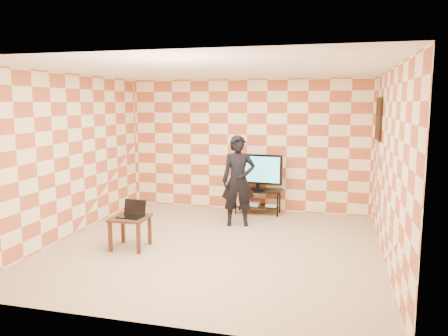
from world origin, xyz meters
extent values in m
plane|color=#C5AC8B|center=(0.00, 0.00, 0.00)|extent=(5.00, 5.00, 0.00)
cube|color=#FDEFB9|center=(0.00, 2.50, 1.35)|extent=(5.00, 0.02, 2.70)
cube|color=#FDEFB9|center=(0.00, -2.50, 1.35)|extent=(5.00, 0.02, 2.70)
cube|color=#FDEFB9|center=(-2.50, 0.00, 1.35)|extent=(0.02, 5.00, 2.70)
cube|color=#FDEFB9|center=(2.50, 0.00, 1.35)|extent=(0.02, 5.00, 2.70)
cube|color=white|center=(0.00, 0.00, 2.70)|extent=(5.00, 5.00, 0.02)
cube|color=black|center=(2.47, 1.55, 1.95)|extent=(0.04, 0.72, 0.72)
cube|color=black|center=(2.47, 1.55, 1.95)|extent=(0.04, 0.03, 0.68)
cube|color=black|center=(2.47, 1.55, 1.95)|extent=(0.04, 0.68, 0.03)
cube|color=black|center=(0.30, 2.19, 0.48)|extent=(0.95, 0.43, 0.04)
cube|color=black|center=(0.30, 2.19, 0.16)|extent=(0.86, 0.38, 0.03)
cylinder|color=black|center=(-0.12, 2.02, 0.25)|extent=(0.03, 0.03, 0.50)
cylinder|color=black|center=(-0.12, 2.36, 0.25)|extent=(0.03, 0.03, 0.50)
cylinder|color=black|center=(0.72, 2.02, 0.25)|extent=(0.03, 0.03, 0.50)
cylinder|color=black|center=(0.72, 2.36, 0.25)|extent=(0.03, 0.03, 0.50)
cube|color=black|center=(0.30, 2.19, 0.52)|extent=(0.30, 0.21, 0.03)
cube|color=black|center=(0.30, 2.19, 0.57)|extent=(0.08, 0.06, 0.08)
cube|color=black|center=(0.30, 2.19, 0.91)|extent=(0.97, 0.17, 0.59)
cube|color=#40CED7|center=(0.30, 2.16, 0.91)|extent=(0.87, 0.10, 0.51)
cube|color=#BABABC|center=(0.12, 2.16, 0.21)|extent=(0.43, 0.31, 0.07)
cube|color=silver|center=(0.59, 2.14, 0.20)|extent=(0.26, 0.21, 0.05)
cube|color=#3B261B|center=(-1.23, -0.40, 0.48)|extent=(0.57, 0.57, 0.04)
cube|color=#3B261B|center=(-1.44, -0.64, 0.23)|extent=(0.05, 0.05, 0.46)
cube|color=#3B261B|center=(-1.46, -0.19, 0.23)|extent=(0.05, 0.05, 0.46)
cube|color=#3B261B|center=(-0.99, -0.61, 0.23)|extent=(0.05, 0.05, 0.46)
cube|color=#3B261B|center=(-1.01, -0.16, 0.23)|extent=(0.05, 0.05, 0.46)
cube|color=black|center=(-1.19, -0.44, 0.51)|extent=(0.39, 0.29, 0.02)
cube|color=black|center=(-1.18, -0.31, 0.63)|extent=(0.37, 0.10, 0.24)
imported|color=black|center=(0.10, 1.27, 0.82)|extent=(0.68, 0.53, 1.65)
camera|label=1|loc=(1.78, -6.32, 2.22)|focal=35.00mm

